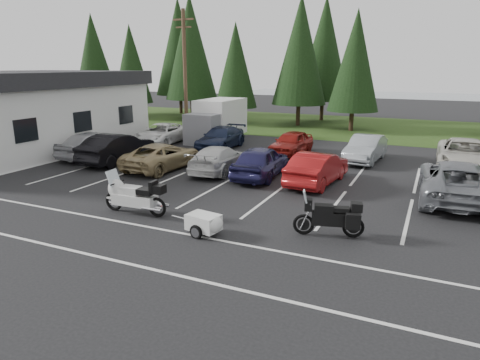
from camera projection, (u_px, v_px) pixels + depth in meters
name	position (u px, v px, depth m)	size (l,w,h in m)	color
ground	(245.00, 205.00, 16.68)	(120.00, 120.00, 0.00)	black
grass_strip	(356.00, 127.00, 37.72)	(80.00, 16.00, 0.01)	#233B12
lake_water	(421.00, 102.00, 63.29)	(70.00, 50.00, 0.02)	gray
building	(10.00, 112.00, 26.82)	(10.60, 15.60, 4.90)	silver
utility_pole	(185.00, 74.00, 30.02)	(1.60, 0.26, 9.00)	#473321
box_truck	(214.00, 121.00, 30.50)	(2.40, 5.60, 2.90)	silver
stall_markings	(264.00, 192.00, 18.43)	(32.00, 16.00, 0.01)	silver
conifer_0	(94.00, 56.00, 46.11)	(4.58, 4.58, 10.66)	#332316
conifer_1	(131.00, 64.00, 42.76)	(3.96, 3.96, 9.22)	#332316
conifer_2	(191.00, 47.00, 41.33)	(5.10, 5.10, 11.89)	#332316
conifer_3	(236.00, 65.00, 38.32)	(3.87, 3.87, 9.02)	#332316
conifer_4	(300.00, 50.00, 37.08)	(4.80, 4.80, 11.17)	#332316
conifer_5	(355.00, 61.00, 34.16)	(4.14, 4.14, 9.63)	#332316
conifer_back_a	(179.00, 47.00, 46.57)	(5.28, 5.28, 12.30)	#332316
conifer_back_b	(325.00, 49.00, 40.65)	(4.97, 4.97, 11.58)	#332316
car_near_0	(94.00, 144.00, 25.09)	(1.91, 4.74, 1.61)	#B5B5BA
car_near_1	(117.00, 148.00, 23.89)	(1.73, 4.95, 1.63)	black
car_near_2	(162.00, 156.00, 22.40)	(2.26, 4.91, 1.36)	#9A8559
car_near_3	(219.00, 159.00, 21.79)	(1.86, 4.58, 1.33)	beige
car_near_4	(261.00, 162.00, 20.67)	(1.83, 4.56, 1.55)	#1E1D48
car_near_5	(318.00, 168.00, 19.51)	(1.58, 4.52, 1.49)	maroon
car_near_6	(456.00, 181.00, 17.11)	(2.68, 5.82, 1.62)	slate
car_far_0	(161.00, 134.00, 29.57)	(2.30, 4.98, 1.38)	white
car_far_1	(221.00, 138.00, 27.79)	(1.96, 4.81, 1.40)	#161F38
car_far_2	(291.00, 143.00, 26.09)	(1.66, 4.13, 1.41)	maroon
car_far_3	(365.00, 149.00, 24.11)	(1.55, 4.44, 1.46)	gray
car_far_4	(464.00, 155.00, 22.26)	(2.57, 5.58, 1.55)	beige
touring_motorcycle	(134.00, 193.00, 15.53)	(2.88, 0.89, 1.60)	silver
cargo_trailer	(204.00, 224.00, 13.71)	(1.49, 0.84, 0.69)	silver
adventure_motorcycle	(329.00, 214.00, 13.49)	(2.47, 0.86, 1.50)	black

